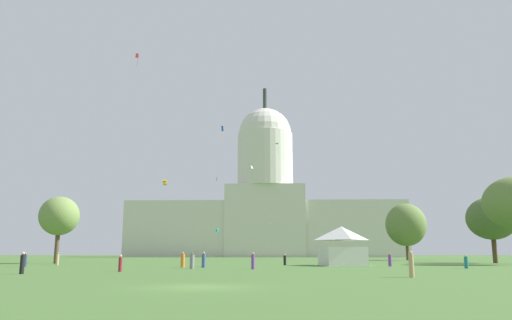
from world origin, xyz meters
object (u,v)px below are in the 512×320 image
object	(u,v)px
event_tent	(342,246)
person_red_lawn_far_right	(204,261)
person_purple_deep_crowd	(253,261)
kite_red_high	(137,57)
person_purple_front_center	(390,260)
person_teal_near_tree_east	(466,262)
person_navy_edge_west	(25,260)
kite_turquoise_low	(218,230)
person_maroon_back_right	(120,264)
person_grey_near_tree_west	(192,261)
person_black_front_right	(285,260)
person_orange_edge_east	(183,260)
kite_blue_mid	(222,131)
kite_pink_low	(273,225)
person_black_front_left	(22,264)
kite_green_mid	(278,145)
tree_east_mid	(492,218)
kite_white_mid	(252,167)
tree_west_far	(59,216)
kite_black_mid	(217,179)
tree_east_far	(406,225)
person_denim_back_center	(204,260)
person_tan_aisle_center	(57,259)
person_tan_back_left	(411,265)
kite_gold_low	(165,182)
capitol_building	(265,205)

from	to	relation	value
event_tent	person_red_lawn_far_right	xyz separation A→B (m)	(-17.53, -5.06, -1.88)
person_purple_deep_crowd	kite_red_high	world-z (taller)	kite_red_high
person_purple_front_center	person_teal_near_tree_east	size ratio (longest dim) A/B	1.13
person_navy_edge_west	kite_turquoise_low	world-z (taller)	kite_turquoise_low
person_maroon_back_right	person_grey_near_tree_west	world-z (taller)	person_grey_near_tree_west
person_black_front_right	kite_red_high	distance (m)	84.51
person_orange_edge_east	person_teal_near_tree_east	world-z (taller)	person_orange_edge_east
event_tent	person_purple_deep_crowd	bearing A→B (deg)	-133.02
person_navy_edge_west	kite_blue_mid	bearing A→B (deg)	3.79
kite_turquoise_low	kite_blue_mid	bearing A→B (deg)	151.09
kite_turquoise_low	kite_pink_low	distance (m)	26.07
person_black_front_left	kite_turquoise_low	size ratio (longest dim) A/B	0.40
kite_green_mid	person_purple_deep_crowd	bearing A→B (deg)	-150.01
tree_east_mid	person_black_front_right	bearing A→B (deg)	-156.61
person_grey_near_tree_west	kite_green_mid	xyz separation A→B (m)	(9.95, 81.26, 30.63)
person_purple_front_center	kite_green_mid	world-z (taller)	kite_green_mid
event_tent	person_purple_front_center	bearing A→B (deg)	-39.38
person_orange_edge_east	person_red_lawn_far_right	world-z (taller)	person_orange_edge_east
person_orange_edge_east	kite_white_mid	size ratio (longest dim) A/B	1.56
person_purple_front_center	kite_green_mid	distance (m)	78.45
tree_west_far	kite_black_mid	xyz separation A→B (m)	(12.67, 106.65, 22.00)
tree_east_mid	kite_black_mid	bearing A→B (deg)	120.07
tree_east_far	event_tent	bearing A→B (deg)	-113.59
person_maroon_back_right	kite_green_mid	distance (m)	96.06
person_black_front_right	kite_green_mid	distance (m)	71.90
person_denim_back_center	person_grey_near_tree_west	bearing A→B (deg)	68.87
person_tan_aisle_center	person_tan_back_left	xyz separation A→B (m)	(39.11, -33.21, 0.03)
person_tan_back_left	kite_turquoise_low	size ratio (longest dim) A/B	0.41
tree_east_far	person_teal_near_tree_east	distance (m)	62.26
person_purple_deep_crowd	person_tan_aisle_center	bearing A→B (deg)	171.21
person_black_front_right	person_purple_front_center	bearing A→B (deg)	10.01
person_orange_edge_east	kite_white_mid	xyz separation A→B (m)	(2.86, 110.21, 30.15)
person_purple_front_center	kite_white_mid	size ratio (longest dim) A/B	1.47
person_purple_front_center	kite_blue_mid	world-z (taller)	kite_blue_mid
person_red_lawn_far_right	kite_blue_mid	xyz separation A→B (m)	(-4.84, 63.49, 32.56)
person_navy_edge_west	person_purple_deep_crowd	bearing A→B (deg)	-88.05
person_black_front_right	person_black_front_left	size ratio (longest dim) A/B	0.89
person_purple_deep_crowd	kite_gold_low	size ratio (longest dim) A/B	1.46
event_tent	kite_blue_mid	distance (m)	69.68
person_black_front_left	person_maroon_back_right	bearing A→B (deg)	-162.78
person_black_front_right	kite_gold_low	distance (m)	47.61
person_orange_edge_east	person_grey_near_tree_west	bearing A→B (deg)	-12.90
person_teal_near_tree_east	person_grey_near_tree_west	bearing A→B (deg)	-28.80
kite_green_mid	person_teal_near_tree_east	bearing A→B (deg)	-133.87
person_denim_back_center	person_teal_near_tree_east	xyz separation A→B (m)	(28.64, -2.02, -0.14)
person_black_front_right	kite_red_high	bearing A→B (deg)	160.08
person_denim_back_center	kite_red_high	xyz separation A→B (m)	(-28.50, 66.05, 52.64)
person_black_front_right	person_tan_back_left	xyz separation A→B (m)	(7.87, -34.26, 0.12)
person_tan_aisle_center	kite_black_mid	size ratio (longest dim) A/B	1.22
capitol_building	person_navy_edge_west	size ratio (longest dim) A/B	70.44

